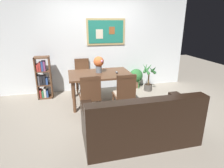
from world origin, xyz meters
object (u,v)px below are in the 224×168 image
Objects in this scene: dining_chair_far_left at (82,73)px; potted_palm at (149,79)px; potted_ivy at (136,77)px; flower_vase at (99,63)px; dining_chair_near_left at (90,94)px; bookshelf at (43,78)px; dining_chair_near_right at (125,92)px; tv_remote at (117,72)px; leather_couch at (140,124)px; dining_table at (100,77)px.

dining_chair_far_left is 1.16× the size of potted_palm.
dining_chair_far_left reaches higher than potted_ivy.
dining_chair_far_left is 0.92m from flower_vase.
dining_chair_near_left is 1.00× the size of dining_chair_far_left.
dining_chair_far_left is at bearing 113.45° from flower_vase.
bookshelf is at bearing 156.88° from flower_vase.
flower_vase is (-0.36, 0.88, 0.42)m from dining_chair_near_right.
flower_vase is (0.32, 0.84, 0.42)m from dining_chair_near_left.
flower_vase is at bearing 112.27° from dining_chair_near_right.
dining_chair_near_right reaches higher than potted_ivy.
leather_couch is at bearing -91.81° from tv_remote.
bookshelf is at bearing 158.43° from tv_remote.
dining_chair_near_right is at bearing -92.94° from tv_remote.
dining_chair_far_left is at bearing -179.99° from potted_ivy.
dining_chair_near_left is 0.99m from flower_vase.
tv_remote is at bearing -133.80° from potted_ivy.
leather_couch reaches higher than potted_ivy.
dining_chair_near_right is 1.50× the size of potted_ivy.
dining_table is 2.36× the size of potted_ivy.
dining_chair_near_right is 1.00× the size of dining_chair_far_left.
potted_ivy is (2.55, 0.19, -0.19)m from bookshelf.
dining_table is at bearing -67.65° from dining_chair_far_left.
dining_table is 1.55m from potted_palm.
dining_chair_near_left reaches higher than potted_palm.
dining_chair_near_right is 1.16× the size of potted_palm.
flower_vase is (-1.46, -0.40, 0.60)m from potted_palm.
dining_chair_near_right is 1.04m from flower_vase.
dining_chair_near_right is 1.77m from dining_chair_far_left.
dining_table is 0.40m from tv_remote.
potted_ivy is (1.55, 1.59, -0.22)m from dining_chair_near_left.
dining_chair_near_left reaches higher than potted_ivy.
leather_couch is (-0.01, -0.88, -0.23)m from dining_chair_near_right.
dining_table is 1.47m from bookshelf.
flower_vase is at bearing -66.55° from dining_chair_far_left.
flower_vase is at bearing 99.40° from dining_table.
dining_chair_near_right and dining_chair_near_left have the same top height.
dining_chair_near_right is (0.35, -0.81, -0.10)m from dining_table.
dining_chair_near_right is 0.68m from dining_chair_near_left.
dining_chair_far_left is at bearing 90.09° from dining_chair_near_left.
leather_couch reaches higher than dining_table.
dining_chair_near_right is at bearing -67.73° from flower_vase.
potted_ivy is 1.60× the size of flower_vase.
bookshelf is 2.79× the size of flower_vase.
dining_chair_far_left reaches higher than potted_palm.
potted_ivy is at bearing 33.87° from dining_table.
bookshelf is 6.58× the size of tv_remote.
dining_table is at bearing -146.13° from potted_ivy.
dining_chair_near_left is at bearing 126.13° from leather_couch.
potted_palm reaches higher than tv_remote.
potted_ivy is at bearing 46.20° from tv_remote.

